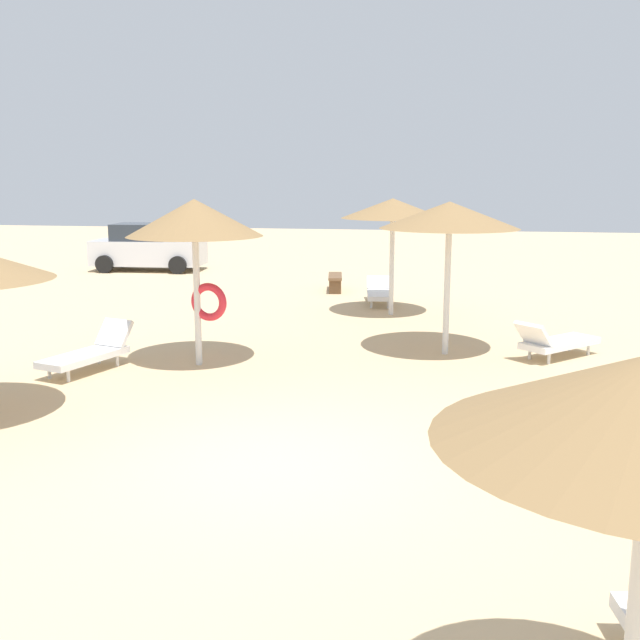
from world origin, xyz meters
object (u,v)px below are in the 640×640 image
parasol_3 (449,216)px  lounger_3 (555,342)px  parasol_0 (393,209)px  bench_0 (335,280)px  lounger_2 (89,353)px  parked_car (147,248)px  parasol_2 (195,220)px  lounger_0 (379,292)px

parasol_3 → lounger_3: bearing=0.2°
parasol_0 → bench_0: parasol_0 is taller
parasol_3 → lounger_2: parasol_3 is taller
lounger_2 → bench_0: size_ratio=1.26×
lounger_2 → parked_car: bearing=108.8°
lounger_2 → bench_0: 10.44m
parasol_2 → lounger_0: size_ratio=1.53×
lounger_2 → lounger_0: bearing=61.2°
parasol_3 → lounger_0: parasol_3 is taller
parasol_3 → parked_car: size_ratio=0.72×
bench_0 → parasol_2: bearing=-96.7°
lounger_0 → bench_0: 2.54m
lounger_2 → bench_0: bearing=74.0°
lounger_2 → lounger_3: size_ratio=1.10×
parasol_0 → bench_0: size_ratio=1.87×
parasol_0 → parasol_2: 6.45m
parasol_2 → parasol_0: bearing=61.5°
lounger_0 → parked_car: (-9.10, 5.77, 0.51)m
parasol_2 → bench_0: 9.63m
lounger_0 → lounger_2: (-4.41, -8.01, 0.01)m
parasol_0 → bench_0: (-1.99, 3.62, -2.29)m
parasol_0 → lounger_2: (-4.86, -6.42, -2.31)m
parasol_3 → parked_car: bearing=133.9°
parked_car → bench_0: bearing=-26.3°
lounger_3 → parked_car: (-13.02, 11.38, 0.50)m
bench_0 → lounger_3: bearing=-54.5°
lounger_3 → bench_0: bearing=125.5°
parasol_3 → bench_0: size_ratio=1.91×
parasol_3 → lounger_3: (2.07, 0.01, -2.36)m
parasol_0 → parasol_3: (1.39, -4.03, 0.05)m
parasol_2 → parked_car: (-6.48, 13.03, -1.84)m
lounger_0 → parked_car: parked_car is taller
parasol_2 → parked_car: bearing=116.4°
parasol_0 → parasol_2: bearing=-118.5°
parasol_2 → lounger_2: parasol_2 is taller
parasol_3 → lounger_2: 7.10m
lounger_0 → lounger_3: lounger_3 is taller
lounger_0 → lounger_3: size_ratio=1.11×
parasol_0 → parasol_3: 4.26m
lounger_0 → parasol_0: bearing=-74.0°
lounger_3 → parasol_2: bearing=-165.9°
parasol_3 → lounger_3: parasol_3 is taller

